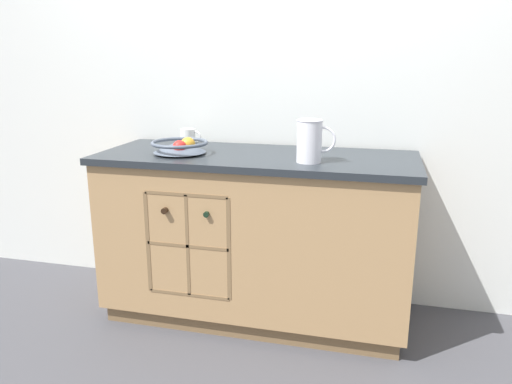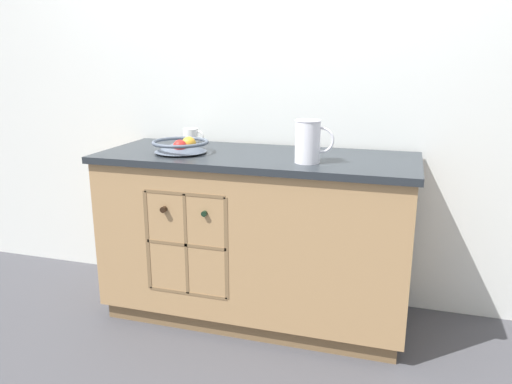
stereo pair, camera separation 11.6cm
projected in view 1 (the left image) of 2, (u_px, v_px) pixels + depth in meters
name	position (u px, v px, depth m)	size (l,w,h in m)	color
ground_plane	(256.00, 314.00, 2.82)	(14.00, 14.00, 0.00)	#424247
back_wall	(272.00, 80.00, 2.83)	(4.40, 0.06, 2.55)	silver
kitchen_island	(255.00, 236.00, 2.70)	(1.65, 0.65, 0.92)	brown
fruit_bowl	(180.00, 146.00, 2.59)	(0.30, 0.30, 0.08)	#4C5666
white_pitcher	(310.00, 140.00, 2.36)	(0.19, 0.12, 0.20)	white
ceramic_mug	(189.00, 137.00, 2.86)	(0.12, 0.08, 0.09)	white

